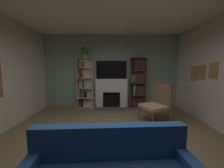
# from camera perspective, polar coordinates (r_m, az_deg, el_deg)

# --- Properties ---
(ground_plane) EXTENTS (6.95, 6.95, 0.00)m
(ground_plane) POSITION_cam_1_polar(r_m,az_deg,el_deg) (3.08, 0.29, -24.10)
(ground_plane) COLOR olive
(wall_back_accent) EXTENTS (5.42, 0.06, 2.87)m
(wall_back_accent) POSITION_cam_1_polar(r_m,az_deg,el_deg) (5.58, -0.22, 5.24)
(wall_back_accent) COLOR gray
(wall_back_accent) RESTS_ON ground_plane
(fireplace) EXTENTS (1.33, 0.56, 1.14)m
(fireplace) POSITION_cam_1_polar(r_m,az_deg,el_deg) (5.50, -0.20, -3.38)
(fireplace) COLOR white
(fireplace) RESTS_ON ground_plane
(tv) EXTENTS (1.19, 0.06, 0.71)m
(tv) POSITION_cam_1_polar(r_m,az_deg,el_deg) (5.51, -0.22, 5.85)
(tv) COLOR black
(tv) RESTS_ON fireplace
(bookshelf_left) EXTENTS (0.62, 0.26, 1.96)m
(bookshelf_left) POSITION_cam_1_polar(r_m,az_deg,el_deg) (5.58, -11.66, 0.30)
(bookshelf_left) COLOR beige
(bookshelf_left) RESTS_ON ground_plane
(bookshelf_right) EXTENTS (0.62, 0.28, 1.96)m
(bookshelf_right) POSITION_cam_1_polar(r_m,az_deg,el_deg) (5.57, 9.75, 0.16)
(bookshelf_right) COLOR brown
(bookshelf_right) RESTS_ON ground_plane
(potted_plant) EXTENTS (0.27, 0.27, 0.37)m
(potted_plant) POSITION_cam_1_polar(r_m,az_deg,el_deg) (5.52, -11.31, 12.80)
(potted_plant) COLOR #A77842
(potted_plant) RESTS_ON bookshelf_left
(vase_with_flowers) EXTENTS (0.15, 0.15, 0.38)m
(vase_with_flowers) POSITION_cam_1_polar(r_m,az_deg,el_deg) (5.52, 10.84, 11.80)
(vase_with_flowers) COLOR teal
(vase_with_flowers) RESTS_ON bookshelf_right
(armchair) EXTENTS (0.86, 0.86, 1.11)m
(armchair) POSITION_cam_1_polar(r_m,az_deg,el_deg) (4.23, 17.99, -7.66)
(armchair) COLOR brown
(armchair) RESTS_ON ground_plane
(coffee_table) EXTENTS (0.75, 0.43, 0.43)m
(coffee_table) POSITION_cam_1_polar(r_m,az_deg,el_deg) (2.56, -0.54, -21.72)
(coffee_table) COLOR #8A6D4F
(coffee_table) RESTS_ON ground_plane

